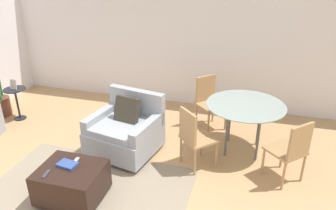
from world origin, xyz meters
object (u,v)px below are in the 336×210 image
object	(u,v)px
book_stack	(67,164)
dining_table	(245,110)
tv_remote_secondary	(46,174)
tv_remote_primary	(76,161)
side_table	(16,98)
dining_chair_near_right	(292,148)
dining_chair_far_left	(209,99)
picture_frame	(13,84)
armchair	(126,131)
dining_chair_near_left	(194,135)
ottoman	(72,182)

from	to	relation	value
book_stack	dining_table	bearing A→B (deg)	39.40
tv_remote_secondary	dining_table	world-z (taller)	dining_table
tv_remote_primary	dining_table	world-z (taller)	dining_table
book_stack	side_table	world-z (taller)	side_table
dining_chair_near_right	dining_chair_far_left	world-z (taller)	same
picture_frame	book_stack	bearing A→B (deg)	-38.60
tv_remote_primary	tv_remote_secondary	distance (m)	0.38
armchair	tv_remote_primary	xyz separation A→B (m)	(-0.24, -1.02, 0.09)
book_stack	side_table	distance (m)	2.58
picture_frame	dining_chair_near_left	bearing A→B (deg)	-10.28
ottoman	book_stack	world-z (taller)	book_stack
ottoman	book_stack	xyz separation A→B (m)	(-0.06, 0.05, 0.22)
tv_remote_primary	book_stack	bearing A→B (deg)	-113.89
dining_chair_near_left	dining_chair_far_left	bearing A→B (deg)	90.00
side_table	picture_frame	bearing A→B (deg)	90.00
picture_frame	dining_chair_far_left	world-z (taller)	dining_chair_far_left
book_stack	dining_chair_near_left	xyz separation A→B (m)	(1.35, 1.00, 0.06)
picture_frame	side_table	bearing A→B (deg)	-90.00
armchair	dining_table	bearing A→B (deg)	16.65
armchair	tv_remote_primary	distance (m)	1.05
ottoman	dining_table	world-z (taller)	dining_table
book_stack	dining_chair_near_right	bearing A→B (deg)	20.85
armchair	picture_frame	xyz separation A→B (m)	(-2.31, 0.48, 0.33)
tv_remote_primary	picture_frame	world-z (taller)	picture_frame
ottoman	tv_remote_secondary	size ratio (longest dim) A/B	4.78
tv_remote_secondary	dining_chair_near_left	distance (m)	1.93
tv_remote_primary	dining_table	size ratio (longest dim) A/B	0.13
tv_remote_primary	armchair	bearing A→B (deg)	76.52
dining_table	dining_chair_near_right	distance (m)	0.91
book_stack	dining_chair_near_right	xyz separation A→B (m)	(2.62, 1.00, 0.06)
dining_chair_near_left	dining_chair_near_right	size ratio (longest dim) A/B	1.00
armchair	dining_chair_near_left	bearing A→B (deg)	-6.80
armchair	tv_remote_secondary	xyz separation A→B (m)	(-0.44, -1.34, 0.09)
picture_frame	tv_remote_primary	bearing A→B (deg)	-36.07
ottoman	dining_chair_near_right	distance (m)	2.78
armchair	dining_chair_near_right	distance (m)	2.34
armchair	dining_chair_far_left	distance (m)	1.57
dining_table	book_stack	bearing A→B (deg)	-140.60
armchair	book_stack	world-z (taller)	armchair
tv_remote_secondary	book_stack	bearing A→B (deg)	55.81
dining_table	dining_chair_far_left	world-z (taller)	dining_chair_far_left
tv_remote_secondary	side_table	world-z (taller)	side_table
dining_chair_near_right	dining_chair_far_left	distance (m)	1.79
armchair	picture_frame	bearing A→B (deg)	168.14
book_stack	dining_chair_far_left	distance (m)	2.64
armchair	dining_table	distance (m)	1.80
dining_chair_near_left	dining_chair_far_left	distance (m)	1.27
tv_remote_secondary	side_table	size ratio (longest dim) A/B	0.27
tv_remote_secondary	picture_frame	distance (m)	2.62
picture_frame	dining_table	xyz separation A→B (m)	(4.00, 0.02, 0.01)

